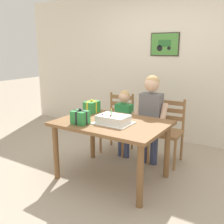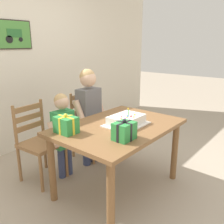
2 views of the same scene
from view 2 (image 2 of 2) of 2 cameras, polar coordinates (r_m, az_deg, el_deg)
ground_plane at (r=2.81m, az=1.39°, el=-17.73°), size 20.00×20.00×0.00m
back_wall at (r=3.77m, az=-21.48°, el=11.02°), size 6.40×0.11×2.60m
dining_table at (r=2.51m, az=1.49°, el=-5.37°), size 1.33×0.93×0.75m
birthday_cake at (r=2.47m, az=3.47°, el=-2.05°), size 0.44×0.34×0.19m
gift_box_red_large at (r=2.09m, az=2.95°, el=-4.58°), size 0.20×0.16×0.19m
gift_box_beside_cake at (r=2.28m, az=-10.97°, el=-3.04°), size 0.16×0.22×0.19m
chair_left at (r=2.90m, az=-17.12°, el=-6.86°), size 0.46×0.46×0.92m
chair_right at (r=3.38m, az=-5.51°, el=-2.88°), size 0.45×0.45×0.92m
child_older at (r=3.05m, az=-5.57°, el=0.96°), size 0.46×0.26×1.27m
child_younger at (r=2.82m, az=-11.65°, el=-3.71°), size 0.37×0.22×1.03m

